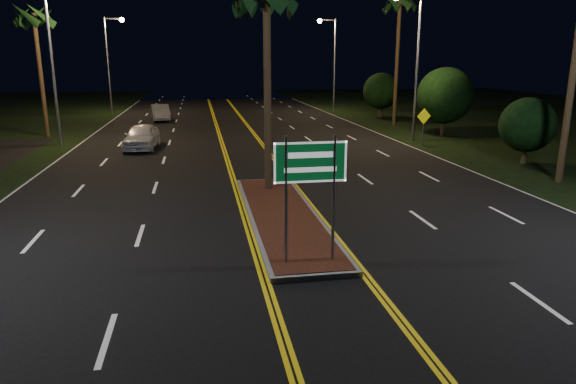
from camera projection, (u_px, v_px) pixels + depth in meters
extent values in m
plane|color=black|center=(338.00, 319.00, 10.39)|extent=(120.00, 120.00, 0.00)
cube|color=gray|center=(283.00, 216.00, 17.04)|extent=(2.25, 10.25, 0.15)
cube|color=#592819|center=(283.00, 213.00, 17.02)|extent=(2.00, 10.00, 0.02)
cylinder|color=gray|center=(286.00, 201.00, 12.52)|extent=(0.08, 0.08, 3.20)
cylinder|color=gray|center=(334.00, 199.00, 12.72)|extent=(0.08, 0.08, 3.20)
cube|color=#07471E|center=(310.00, 162.00, 12.38)|extent=(1.80, 0.04, 1.00)
cube|color=white|center=(311.00, 162.00, 12.36)|extent=(1.80, 0.01, 1.00)
cylinder|color=gray|center=(53.00, 70.00, 30.32)|extent=(0.18, 0.18, 9.00)
cylinder|color=gray|center=(108.00, 66.00, 49.40)|extent=(0.18, 0.18, 9.00)
cube|color=gray|center=(113.00, 19.00, 48.44)|extent=(1.60, 0.12, 0.12)
sphere|color=#F0B76C|center=(122.00, 20.00, 48.60)|extent=(0.44, 0.44, 0.44)
cylinder|color=gray|center=(417.00, 69.00, 32.07)|extent=(0.18, 0.18, 9.00)
cylinder|color=gray|center=(335.00, 66.00, 51.15)|extent=(0.18, 0.18, 9.00)
cube|color=gray|center=(328.00, 20.00, 49.92)|extent=(1.60, 0.12, 0.12)
sphere|color=#F0B76C|center=(320.00, 21.00, 49.82)|extent=(0.44, 0.44, 0.44)
cylinder|color=#382819|center=(267.00, 96.00, 19.46)|extent=(0.28, 0.28, 7.50)
cylinder|color=#382819|center=(41.00, 77.00, 33.96)|extent=(0.28, 0.28, 8.00)
cylinder|color=#382819|center=(572.00, 81.00, 20.94)|extent=(0.28, 0.28, 8.50)
cylinder|color=#382819|center=(397.00, 64.00, 39.94)|extent=(0.28, 0.28, 9.50)
cylinder|color=#382819|center=(524.00, 155.00, 25.87)|extent=(0.24, 0.24, 0.90)
sphere|color=black|center=(527.00, 125.00, 25.49)|extent=(2.70, 2.70, 2.70)
cylinder|color=#382819|center=(442.00, 126.00, 35.45)|extent=(0.24, 0.24, 1.26)
sphere|color=black|center=(445.00, 95.00, 34.92)|extent=(3.78, 3.78, 3.78)
cylinder|color=#382819|center=(380.00, 111.00, 46.88)|extent=(0.24, 0.24, 1.08)
sphere|color=black|center=(381.00, 91.00, 46.43)|extent=(3.24, 3.24, 3.24)
imported|color=silver|center=(141.00, 134.00, 30.06)|extent=(2.58, 5.23, 1.69)
imported|color=#A7AAB1|center=(160.00, 111.00, 44.13)|extent=(2.62, 4.97, 1.58)
cylinder|color=gray|center=(423.00, 130.00, 31.14)|extent=(0.07, 0.07, 1.97)
cube|color=#D6C10B|center=(424.00, 116.00, 30.92)|extent=(0.94, 0.21, 0.95)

